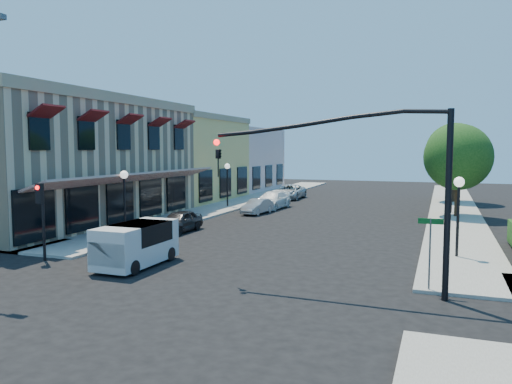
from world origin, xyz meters
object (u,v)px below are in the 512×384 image
(lamppost_left_far, at_px, (227,174))
(street_name_sign, at_px, (430,242))
(signal_mast_arm, at_px, (378,170))
(parked_car_b, at_px, (257,206))
(secondary_signal, at_px, (41,207))
(lamppost_right_near, at_px, (459,196))
(lamppost_right_far, at_px, (452,177))
(parked_car_a, at_px, (179,221))
(parked_car_d, at_px, (290,192))
(parked_car_c, at_px, (272,200))
(lamppost_left_near, at_px, (124,186))
(street_tree_a, at_px, (458,157))
(street_tree_b, at_px, (455,151))
(white_van, at_px, (136,242))

(lamppost_left_far, bearing_deg, street_name_sign, -51.06)
(signal_mast_arm, relative_size, parked_car_b, 2.41)
(secondary_signal, distance_m, street_name_sign, 15.53)
(street_name_sign, bearing_deg, signal_mast_arm, -156.80)
(lamppost_right_near, height_order, lamppost_right_far, same)
(signal_mast_arm, height_order, parked_car_a, signal_mast_arm)
(parked_car_b, bearing_deg, lamppost_left_far, 147.64)
(parked_car_d, bearing_deg, parked_car_c, -83.92)
(parked_car_b, bearing_deg, signal_mast_arm, -52.00)
(lamppost_left_near, distance_m, lamppost_right_far, 23.35)
(street_tree_a, height_order, parked_car_c, street_tree_a)
(street_tree_b, distance_m, parked_car_a, 26.98)
(lamppost_left_far, bearing_deg, lamppost_left_near, -90.00)
(lamppost_right_far, bearing_deg, parked_car_b, -159.40)
(lamppost_left_near, relative_size, lamppost_left_far, 1.00)
(street_tree_b, relative_size, parked_car_b, 2.12)
(lamppost_right_far, height_order, parked_car_d, lamppost_right_far)
(lamppost_right_near, xyz_separation_m, parked_car_d, (-14.22, 22.35, -2.06))
(lamppost_right_far, bearing_deg, street_tree_b, 87.85)
(street_tree_a, height_order, lamppost_left_far, street_tree_a)
(street_tree_a, bearing_deg, white_van, -122.11)
(lamppost_left_far, bearing_deg, secondary_signal, -88.61)
(lamppost_left_near, relative_size, lamppost_right_near, 1.00)
(parked_car_c, bearing_deg, lamppost_right_near, -43.58)
(lamppost_left_far, relative_size, parked_car_a, 0.98)
(secondary_signal, distance_m, white_van, 4.48)
(signal_mast_arm, relative_size, street_name_sign, 3.20)
(lamppost_right_near, height_order, parked_car_c, lamppost_right_near)
(lamppost_left_near, distance_m, white_van, 7.85)
(lamppost_left_far, distance_m, parked_car_d, 9.04)
(secondary_signal, xyz_separation_m, parked_car_b, (3.20, 17.59, -1.77))
(parked_car_a, relative_size, parked_car_c, 0.79)
(secondary_signal, relative_size, lamppost_left_near, 0.93)
(signal_mast_arm, xyz_separation_m, secondary_signal, (-13.86, -0.09, -1.77))
(lamppost_left_near, bearing_deg, parked_car_a, 39.90)
(parked_car_c, bearing_deg, signal_mast_arm, -59.28)
(signal_mast_arm, xyz_separation_m, white_van, (-9.61, 0.50, -3.09))
(street_name_sign, xyz_separation_m, lamppost_right_far, (1.00, 21.80, 1.04))
(street_tree_b, relative_size, parked_car_c, 1.52)
(parked_car_b, bearing_deg, white_van, -79.81)
(lamppost_left_near, height_order, lamppost_left_far, same)
(street_tree_a, relative_size, lamppost_left_far, 1.82)
(lamppost_right_far, distance_m, parked_car_c, 13.55)
(street_tree_a, height_order, parked_car_d, street_tree_a)
(street_tree_a, relative_size, parked_car_a, 1.78)
(lamppost_left_far, height_order, lamppost_right_far, same)
(street_tree_b, relative_size, secondary_signal, 2.11)
(parked_car_b, height_order, parked_car_d, parked_car_d)
(street_tree_a, distance_m, parked_car_d, 17.11)
(parked_car_c, bearing_deg, parked_car_d, 100.30)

